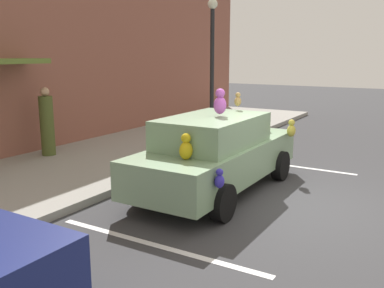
# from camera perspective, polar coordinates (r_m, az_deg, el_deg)

# --- Properties ---
(ground_plane) EXTENTS (60.00, 60.00, 0.00)m
(ground_plane) POSITION_cam_1_polar(r_m,az_deg,el_deg) (8.09, 11.92, -7.95)
(ground_plane) COLOR #38383A
(sidewalk) EXTENTS (24.00, 4.00, 0.15)m
(sidewalk) POSITION_cam_1_polar(r_m,az_deg,el_deg) (10.69, -14.27, -2.78)
(sidewalk) COLOR gray
(sidewalk) RESTS_ON ground
(storefront_building) EXTENTS (24.00, 1.25, 6.40)m
(storefront_building) POSITION_cam_1_polar(r_m,az_deg,el_deg) (11.99, -22.58, 13.30)
(storefront_building) COLOR brown
(storefront_building) RESTS_ON ground
(parking_stripe_front) EXTENTS (0.12, 3.60, 0.01)m
(parking_stripe_front) POSITION_cam_1_polar(r_m,az_deg,el_deg) (10.95, 11.85, -2.70)
(parking_stripe_front) COLOR silver
(parking_stripe_front) RESTS_ON ground
(parking_stripe_rear) EXTENTS (0.12, 3.60, 0.01)m
(parking_stripe_rear) POSITION_cam_1_polar(r_m,az_deg,el_deg) (6.38, -4.85, -13.26)
(parking_stripe_rear) COLOR silver
(parking_stripe_rear) RESTS_ON ground
(plush_covered_car) EXTENTS (4.48, 1.94, 2.08)m
(plush_covered_car) POSITION_cam_1_polar(r_m,az_deg,el_deg) (8.48, 3.30, -1.15)
(plush_covered_car) COLOR gray
(plush_covered_car) RESTS_ON ground
(teddy_bear_on_sidewalk) EXTENTS (0.33, 0.28, 0.63)m
(teddy_bear_on_sidewalk) POSITION_cam_1_polar(r_m,az_deg,el_deg) (11.11, -3.44, 0.07)
(teddy_bear_on_sidewalk) COLOR brown
(teddy_bear_on_sidewalk) RESTS_ON sidewalk
(street_lamp_post) EXTENTS (0.28, 0.28, 4.07)m
(street_lamp_post) POSITION_cam_1_polar(r_m,az_deg,el_deg) (12.46, 2.70, 11.48)
(street_lamp_post) COLOR black
(street_lamp_post) RESTS_ON sidewalk
(pedestrian_near_shopfront) EXTENTS (0.35, 0.35, 1.74)m
(pedestrian_near_shopfront) POSITION_cam_1_polar(r_m,az_deg,el_deg) (11.58, -18.74, 2.54)
(pedestrian_near_shopfront) COLOR #4A5425
(pedestrian_near_shopfront) RESTS_ON sidewalk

